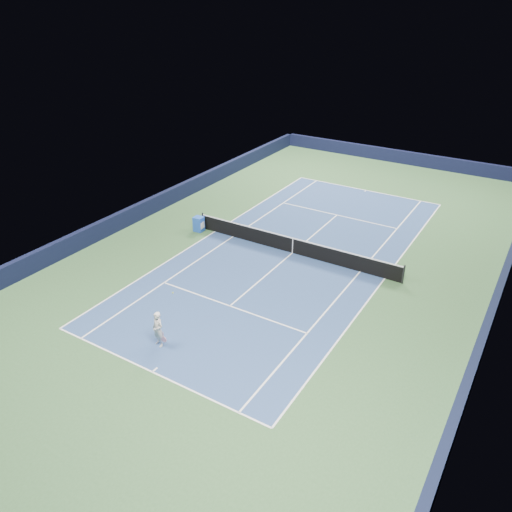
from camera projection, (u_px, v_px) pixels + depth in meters
The scene contains 19 objects.
ground at pixel (292, 253), 28.71m from camera, with size 40.00×40.00×0.00m, color #2E512C.
wall_far at pixel (399, 157), 43.33m from camera, with size 22.00×0.35×1.10m, color black.
wall_right at pixel (496, 299), 23.45m from camera, with size 0.35×40.00×1.10m, color black.
wall_left at pixel (150, 206), 33.44m from camera, with size 0.35×40.00×1.10m, color black.
court_surface at pixel (292, 253), 28.71m from camera, with size 10.97×23.77×0.01m, color navy.
baseline_far at pixel (366, 190), 37.62m from camera, with size 10.97×0.08×0.00m, color white.
baseline_near at pixel (152, 372), 19.78m from camera, with size 10.97×0.08×0.00m, color white.
sideline_doubles_right at pixel (385, 278), 26.17m from camera, with size 0.08×23.77×0.00m, color white.
sideline_doubles_left at pixel (215, 231), 31.23m from camera, with size 0.08×23.77×0.00m, color white.
sideline_singles_right at pixel (360, 272), 26.80m from camera, with size 0.08×23.77×0.00m, color white.
sideline_singles_left at pixel (233, 236), 30.60m from camera, with size 0.08×23.77×0.00m, color white.
service_line_far at pixel (337, 215), 33.51m from camera, with size 8.23×0.08×0.00m, color white.
service_line_near at pixel (230, 306), 23.90m from camera, with size 8.23×0.08×0.00m, color white.
center_service_line at pixel (292, 253), 28.70m from camera, with size 0.08×12.80×0.00m, color white.
center_mark_far at pixel (365, 191), 37.51m from camera, with size 0.08×0.30×0.00m, color white.
center_mark_near at pixel (155, 370), 19.89m from camera, with size 0.08×0.30×0.00m, color white.
tennis_net at pixel (293, 245), 28.47m from camera, with size 12.90×0.10×1.07m.
sponsor_cube at pixel (199, 224), 31.11m from camera, with size 0.63×0.56×0.94m.
tennis_player at pixel (158, 329), 20.91m from camera, with size 0.80×1.29×2.15m.
Camera 1 is at (11.50, -22.72, 13.43)m, focal length 35.00 mm.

